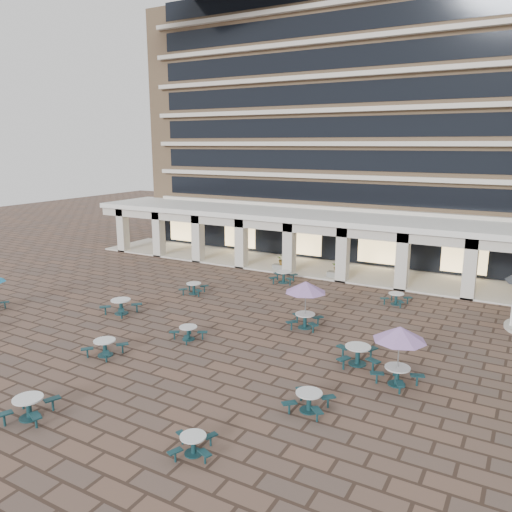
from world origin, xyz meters
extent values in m
plane|color=brown|center=(0.00, 0.00, 0.00)|extent=(120.00, 120.00, 0.00)
cube|color=#A5805D|center=(0.00, 25.50, 11.00)|extent=(40.00, 15.00, 22.00)
cube|color=beige|center=(0.00, 17.75, 4.50)|extent=(36.80, 0.50, 0.35)
cube|color=black|center=(0.00, 17.98, 5.80)|extent=(35.20, 0.05, 1.60)
cube|color=beige|center=(0.00, 17.75, 7.10)|extent=(36.80, 0.50, 0.35)
cube|color=black|center=(0.00, 17.98, 8.40)|extent=(35.20, 0.05, 1.60)
cube|color=beige|center=(0.00, 17.75, 9.70)|extent=(36.80, 0.50, 0.35)
cube|color=black|center=(0.00, 17.98, 11.00)|extent=(35.20, 0.05, 1.60)
cube|color=beige|center=(0.00, 17.75, 12.30)|extent=(36.80, 0.50, 0.35)
cube|color=black|center=(0.00, 17.98, 13.60)|extent=(35.20, 0.05, 1.60)
cube|color=beige|center=(0.00, 17.75, 14.90)|extent=(36.80, 0.50, 0.35)
cube|color=black|center=(0.00, 17.98, 16.20)|extent=(35.20, 0.05, 1.60)
cube|color=beige|center=(0.00, 17.75, 17.50)|extent=(36.80, 0.50, 0.35)
cube|color=black|center=(0.00, 17.98, 18.80)|extent=(35.20, 0.05, 1.60)
cube|color=beige|center=(0.00, 17.75, 20.10)|extent=(36.80, 0.50, 0.35)
cube|color=white|center=(0.00, 15.00, 4.20)|extent=(42.00, 6.60, 0.40)
cube|color=beige|center=(0.00, 12.15, 3.75)|extent=(42.00, 0.30, 0.90)
cube|color=black|center=(0.00, 17.70, 1.80)|extent=(38.00, 0.15, 3.20)
cube|color=beige|center=(0.00, 15.00, 0.06)|extent=(42.00, 6.00, 0.12)
cube|color=beige|center=(-19.00, 12.40, 2.00)|extent=(0.80, 0.80, 4.00)
cube|color=beige|center=(-14.78, 12.40, 2.00)|extent=(0.80, 0.80, 4.00)
cube|color=beige|center=(-10.56, 12.40, 2.00)|extent=(0.80, 0.80, 4.00)
cube|color=beige|center=(-6.33, 12.40, 2.00)|extent=(0.80, 0.80, 4.00)
cube|color=beige|center=(-2.11, 12.40, 2.00)|extent=(0.80, 0.80, 4.00)
cube|color=beige|center=(2.11, 12.40, 2.00)|extent=(0.80, 0.80, 4.00)
cube|color=beige|center=(6.33, 12.40, 2.00)|extent=(0.80, 0.80, 4.00)
cube|color=beige|center=(10.56, 12.40, 2.00)|extent=(0.80, 0.80, 4.00)
cube|color=#FFD88C|center=(-16.00, 17.55, 1.60)|extent=(3.20, 0.08, 2.40)
cube|color=#FFD88C|center=(-9.60, 17.55, 1.60)|extent=(3.20, 0.08, 2.40)
cube|color=#FFD88C|center=(-3.20, 17.55, 1.60)|extent=(3.20, 0.08, 2.40)
cube|color=#FFD88C|center=(3.20, 17.55, 1.60)|extent=(3.20, 0.08, 2.40)
cube|color=#FFD88C|center=(9.60, 17.55, 1.60)|extent=(3.20, 0.08, 2.40)
cylinder|color=#143A3D|center=(-3.11, -5.37, 0.02)|extent=(0.71, 0.71, 0.04)
cylinder|color=#143A3D|center=(-3.11, -5.37, 0.33)|extent=(0.18, 0.18, 0.67)
cylinder|color=silver|center=(-3.11, -5.37, 0.74)|extent=(1.01, 1.01, 0.05)
cube|color=#143A3D|center=(-2.59, -4.77, 0.45)|extent=(0.58, 0.61, 0.05)
cylinder|color=#143A3D|center=(-2.59, -4.77, 0.21)|extent=(0.08, 0.08, 0.43)
cube|color=#143A3D|center=(-3.71, -4.85, 0.45)|extent=(0.61, 0.58, 0.05)
cylinder|color=#143A3D|center=(-3.71, -4.85, 0.21)|extent=(0.08, 0.08, 0.43)
cube|color=#143A3D|center=(-3.63, -5.97, 0.45)|extent=(0.58, 0.61, 0.05)
cylinder|color=#143A3D|center=(-3.63, -5.97, 0.21)|extent=(0.08, 0.08, 0.43)
cube|color=#143A3D|center=(-2.51, -5.89, 0.45)|extent=(0.61, 0.58, 0.05)
cylinder|color=#143A3D|center=(-2.51, -5.89, 0.21)|extent=(0.08, 0.08, 0.43)
cylinder|color=#143A3D|center=(-1.40, -10.70, 0.02)|extent=(0.74, 0.74, 0.04)
cylinder|color=#143A3D|center=(-1.40, -10.70, 0.35)|extent=(0.19, 0.19, 0.70)
cylinder|color=silver|center=(-1.40, -10.70, 0.78)|extent=(1.06, 1.06, 0.05)
cube|color=#143A3D|center=(-1.10, -9.93, 0.47)|extent=(0.49, 0.65, 0.05)
cylinder|color=#143A3D|center=(-1.10, -9.93, 0.22)|extent=(0.09, 0.09, 0.45)
cube|color=#143A3D|center=(-2.17, -10.39, 0.47)|extent=(0.65, 0.49, 0.05)
cylinder|color=#143A3D|center=(-2.17, -10.39, 0.22)|extent=(0.09, 0.09, 0.45)
cube|color=#143A3D|center=(-1.71, -11.47, 0.47)|extent=(0.49, 0.65, 0.05)
cylinder|color=#143A3D|center=(-1.71, -11.47, 0.22)|extent=(0.09, 0.09, 0.45)
cube|color=#143A3D|center=(-0.63, -11.00, 0.47)|extent=(0.65, 0.49, 0.05)
cylinder|color=#143A3D|center=(-0.63, -11.00, 0.22)|extent=(0.09, 0.09, 0.45)
cylinder|color=#143A3D|center=(5.04, -9.52, 0.02)|extent=(0.60, 0.60, 0.03)
cylinder|color=#143A3D|center=(5.04, -9.52, 0.28)|extent=(0.15, 0.15, 0.56)
cylinder|color=silver|center=(5.04, -9.52, 0.62)|extent=(0.85, 0.85, 0.04)
cube|color=#143A3D|center=(5.28, -8.90, 0.38)|extent=(0.39, 0.52, 0.04)
cylinder|color=#143A3D|center=(5.28, -8.90, 0.18)|extent=(0.07, 0.07, 0.36)
cube|color=#143A3D|center=(4.42, -9.28, 0.38)|extent=(0.52, 0.39, 0.04)
cylinder|color=#143A3D|center=(4.42, -9.28, 0.18)|extent=(0.07, 0.07, 0.36)
cube|color=#143A3D|center=(4.80, -10.14, 0.38)|extent=(0.39, 0.52, 0.04)
cylinder|color=#143A3D|center=(4.80, -10.14, 0.18)|extent=(0.07, 0.07, 0.36)
cube|color=#143A3D|center=(5.66, -9.76, 0.38)|extent=(0.52, 0.39, 0.04)
cylinder|color=#143A3D|center=(5.66, -9.76, 0.18)|extent=(0.07, 0.07, 0.36)
cube|color=#143A3D|center=(-13.47, -3.39, 0.41)|extent=(0.51, 0.57, 0.05)
cylinder|color=#143A3D|center=(-13.47, -3.39, 0.19)|extent=(0.07, 0.07, 0.39)
cylinder|color=#143A3D|center=(-6.70, -0.63, 0.02)|extent=(0.80, 0.80, 0.05)
cylinder|color=#143A3D|center=(-6.70, -0.63, 0.38)|extent=(0.20, 0.20, 0.75)
cylinder|color=silver|center=(-6.70, -0.63, 0.83)|extent=(1.14, 1.14, 0.06)
cube|color=#143A3D|center=(-6.07, 0.00, 0.50)|extent=(0.67, 0.67, 0.06)
cylinder|color=#143A3D|center=(-6.07, 0.00, 0.24)|extent=(0.09, 0.09, 0.48)
cube|color=#143A3D|center=(-7.32, 0.00, 0.50)|extent=(0.67, 0.67, 0.06)
cylinder|color=#143A3D|center=(-7.32, 0.00, 0.24)|extent=(0.09, 0.09, 0.48)
cube|color=#143A3D|center=(-7.32, -1.26, 0.50)|extent=(0.67, 0.67, 0.06)
cylinder|color=#143A3D|center=(-7.32, -1.26, 0.24)|extent=(0.09, 0.09, 0.48)
cube|color=#143A3D|center=(-6.07, -1.26, 0.50)|extent=(0.67, 0.67, 0.06)
cylinder|color=#143A3D|center=(-6.07, -1.26, 0.24)|extent=(0.09, 0.09, 0.48)
cylinder|color=#143A3D|center=(3.58, 2.53, 0.02)|extent=(0.74, 0.74, 0.04)
cylinder|color=#143A3D|center=(3.58, 2.53, 0.35)|extent=(0.19, 0.19, 0.70)
cylinder|color=silver|center=(3.58, 2.53, 0.78)|extent=(1.06, 1.06, 0.05)
cube|color=#143A3D|center=(4.06, 3.21, 0.47)|extent=(0.58, 0.65, 0.05)
cylinder|color=#143A3D|center=(4.06, 3.21, 0.22)|extent=(0.08, 0.08, 0.45)
cube|color=#143A3D|center=(2.91, 3.00, 0.47)|extent=(0.65, 0.58, 0.05)
cylinder|color=#143A3D|center=(2.91, 3.00, 0.22)|extent=(0.08, 0.08, 0.45)
cube|color=#143A3D|center=(3.11, 1.85, 0.47)|extent=(0.58, 0.65, 0.05)
cylinder|color=#143A3D|center=(3.11, 1.85, 0.22)|extent=(0.08, 0.08, 0.45)
cube|color=#143A3D|center=(4.26, 2.05, 0.47)|extent=(0.65, 0.58, 0.05)
cylinder|color=#143A3D|center=(4.26, 2.05, 0.22)|extent=(0.08, 0.08, 0.45)
cylinder|color=gray|center=(3.58, 2.53, 1.27)|extent=(0.05, 0.05, 2.55)
cone|color=#956BAF|center=(3.58, 2.53, 2.28)|extent=(2.23, 2.23, 0.58)
cylinder|color=#143A3D|center=(7.20, -5.27, 0.02)|extent=(0.69, 0.69, 0.04)
cylinder|color=#143A3D|center=(7.20, -5.27, 0.33)|extent=(0.18, 0.18, 0.65)
cylinder|color=silver|center=(7.20, -5.27, 0.72)|extent=(0.99, 0.99, 0.05)
cube|color=#143A3D|center=(7.74, -4.72, 0.44)|extent=(0.58, 0.58, 0.05)
cylinder|color=#143A3D|center=(7.74, -4.72, 0.21)|extent=(0.08, 0.08, 0.42)
cube|color=#143A3D|center=(6.64, -4.73, 0.44)|extent=(0.58, 0.58, 0.05)
cylinder|color=#143A3D|center=(6.64, -4.73, 0.21)|extent=(0.08, 0.08, 0.42)
cube|color=#143A3D|center=(6.66, -5.83, 0.44)|extent=(0.58, 0.58, 0.05)
cylinder|color=#143A3D|center=(6.66, -5.83, 0.21)|extent=(0.08, 0.08, 0.42)
cube|color=#143A3D|center=(7.75, -5.81, 0.44)|extent=(0.58, 0.58, 0.05)
cylinder|color=#143A3D|center=(7.75, -5.81, 0.21)|extent=(0.08, 0.08, 0.42)
cylinder|color=#143A3D|center=(-5.36, 4.66, 0.02)|extent=(0.68, 0.68, 0.04)
cylinder|color=#143A3D|center=(-5.36, 4.66, 0.32)|extent=(0.17, 0.17, 0.64)
cylinder|color=silver|center=(-5.36, 4.66, 0.71)|extent=(0.97, 0.97, 0.05)
cube|color=#143A3D|center=(-4.98, 5.31, 0.43)|extent=(0.50, 0.60, 0.05)
cylinder|color=#143A3D|center=(-4.98, 5.31, 0.20)|extent=(0.08, 0.08, 0.41)
cube|color=#143A3D|center=(-6.01, 5.04, 0.43)|extent=(0.60, 0.50, 0.05)
cylinder|color=#143A3D|center=(-6.01, 5.04, 0.20)|extent=(0.08, 0.08, 0.41)
cube|color=#143A3D|center=(-5.74, 4.01, 0.43)|extent=(0.50, 0.60, 0.05)
cylinder|color=#143A3D|center=(-5.74, 4.01, 0.20)|extent=(0.08, 0.08, 0.41)
cube|color=#143A3D|center=(-4.71, 4.28, 0.43)|extent=(0.60, 0.50, 0.05)
cylinder|color=#143A3D|center=(-4.71, 4.28, 0.20)|extent=(0.08, 0.08, 0.41)
cylinder|color=#143A3D|center=(-0.89, -1.88, 0.02)|extent=(0.64, 0.64, 0.04)
cylinder|color=#143A3D|center=(-0.89, -1.88, 0.30)|extent=(0.16, 0.16, 0.60)
cylinder|color=silver|center=(-0.89, -1.88, 0.67)|extent=(0.91, 0.91, 0.05)
cube|color=#143A3D|center=(-0.27, -1.54, 0.40)|extent=(0.56, 0.47, 0.05)
cylinder|color=#143A3D|center=(-0.27, -1.54, 0.19)|extent=(0.07, 0.07, 0.38)
cube|color=#143A3D|center=(-1.24, -1.26, 0.40)|extent=(0.47, 0.56, 0.05)
cylinder|color=#143A3D|center=(-1.24, -1.26, 0.19)|extent=(0.07, 0.07, 0.38)
cube|color=#143A3D|center=(-1.52, -2.22, 0.40)|extent=(0.56, 0.47, 0.05)
cylinder|color=#143A3D|center=(-1.52, -2.22, 0.19)|extent=(0.07, 0.07, 0.38)
cube|color=#143A3D|center=(-0.55, -2.51, 0.40)|extent=(0.47, 0.56, 0.05)
cylinder|color=#143A3D|center=(-0.55, -2.51, 0.19)|extent=(0.07, 0.07, 0.38)
cylinder|color=#143A3D|center=(7.50, -0.50, 0.02)|extent=(0.80, 0.80, 0.05)
cylinder|color=#143A3D|center=(7.50, -0.50, 0.38)|extent=(0.21, 0.21, 0.76)
cylinder|color=silver|center=(7.50, -0.50, 0.84)|extent=(1.15, 1.15, 0.06)
cube|color=#143A3D|center=(7.87, 0.32, 0.50)|extent=(0.55, 0.71, 0.06)
cylinder|color=#143A3D|center=(7.87, 0.32, 0.24)|extent=(0.09, 0.09, 0.48)
cube|color=#143A3D|center=(6.68, -0.13, 0.50)|extent=(0.71, 0.55, 0.06)
cylinder|color=#143A3D|center=(6.68, -0.13, 0.24)|extent=(0.09, 0.09, 0.48)
cube|color=#143A3D|center=(7.13, -1.31, 0.50)|extent=(0.55, 0.71, 0.06)
cylinder|color=#143A3D|center=(7.13, -1.31, 0.24)|extent=(0.09, 0.09, 0.48)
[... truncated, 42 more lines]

